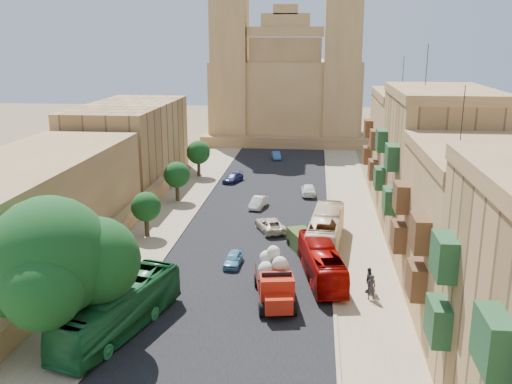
% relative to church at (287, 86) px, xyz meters
% --- Properties ---
extents(road_surface, '(14.00, 140.00, 0.01)m').
position_rel_church_xyz_m(road_surface, '(0.00, -48.61, -9.51)').
color(road_surface, black).
rests_on(road_surface, ground).
extents(sidewalk_east, '(5.00, 140.00, 0.01)m').
position_rel_church_xyz_m(sidewalk_east, '(9.50, -48.61, -9.51)').
color(sidewalk_east, '#998464').
rests_on(sidewalk_east, ground).
extents(sidewalk_west, '(5.00, 140.00, 0.01)m').
position_rel_church_xyz_m(sidewalk_west, '(-9.50, -48.61, -9.51)').
color(sidewalk_west, '#998464').
rests_on(sidewalk_west, ground).
extents(kerb_east, '(0.25, 140.00, 0.12)m').
position_rel_church_xyz_m(kerb_east, '(7.00, -48.61, -9.46)').
color(kerb_east, '#998464').
rests_on(kerb_east, ground).
extents(kerb_west, '(0.25, 140.00, 0.12)m').
position_rel_church_xyz_m(kerb_west, '(-7.00, -48.61, -9.46)').
color(kerb_west, '#998464').
rests_on(kerb_west, ground).
extents(townhouse_b, '(9.00, 14.00, 14.90)m').
position_rel_church_xyz_m(townhouse_b, '(15.95, -67.61, -3.86)').
color(townhouse_b, '#A47C4A').
rests_on(townhouse_b, ground).
extents(townhouse_c, '(9.00, 14.00, 17.40)m').
position_rel_church_xyz_m(townhouse_c, '(15.95, -53.61, -2.61)').
color(townhouse_c, '#AF844F').
rests_on(townhouse_c, ground).
extents(townhouse_d, '(9.00, 14.00, 15.90)m').
position_rel_church_xyz_m(townhouse_d, '(15.95, -39.61, -3.36)').
color(townhouse_d, '#A47C4A').
rests_on(townhouse_d, ground).
extents(west_wall, '(1.00, 40.00, 1.80)m').
position_rel_church_xyz_m(west_wall, '(-12.50, -58.61, -8.62)').
color(west_wall, '#A47C4A').
rests_on(west_wall, ground).
extents(west_building_low, '(10.00, 28.00, 8.40)m').
position_rel_church_xyz_m(west_building_low, '(-18.00, -60.61, -5.32)').
color(west_building_low, olive).
rests_on(west_building_low, ground).
extents(west_building_mid, '(10.00, 22.00, 10.00)m').
position_rel_church_xyz_m(west_building_mid, '(-18.00, -34.61, -4.52)').
color(west_building_mid, '#AF844F').
rests_on(west_building_mid, ground).
extents(church, '(28.00, 22.50, 36.30)m').
position_rel_church_xyz_m(church, '(0.00, 0.00, 0.00)').
color(church, '#A47C4A').
rests_on(church, ground).
extents(ficus_tree, '(9.34, 8.59, 9.34)m').
position_rel_church_xyz_m(ficus_tree, '(-9.42, -74.61, -4.00)').
color(ficus_tree, '#36291B').
rests_on(ficus_tree, ground).
extents(street_tree_a, '(2.91, 2.91, 4.48)m').
position_rel_church_xyz_m(street_tree_a, '(-10.00, -66.61, -6.52)').
color(street_tree_a, '#36291B').
rests_on(street_tree_a, ground).
extents(street_tree_b, '(2.75, 2.75, 4.23)m').
position_rel_church_xyz_m(street_tree_b, '(-10.00, -54.61, -6.69)').
color(street_tree_b, '#36291B').
rests_on(street_tree_b, ground).
extents(street_tree_c, '(2.94, 2.94, 4.52)m').
position_rel_church_xyz_m(street_tree_c, '(-10.00, -42.61, -6.50)').
color(street_tree_c, '#36291B').
rests_on(street_tree_c, ground).
extents(street_tree_d, '(3.14, 3.14, 4.82)m').
position_rel_church_xyz_m(street_tree_d, '(-10.00, -30.61, -6.29)').
color(street_tree_d, '#36291B').
rests_on(street_tree_d, ground).
extents(red_truck, '(3.45, 6.63, 3.71)m').
position_rel_church_xyz_m(red_truck, '(2.81, -66.85, -7.88)').
color(red_truck, '#B41F0D').
rests_on(red_truck, ground).
extents(olive_pickup, '(3.05, 4.29, 1.62)m').
position_rel_church_xyz_m(olive_pickup, '(4.55, -56.88, -8.72)').
color(olive_pickup, '#364B1C').
rests_on(olive_pickup, ground).
extents(bus_green_north, '(5.49, 11.33, 3.08)m').
position_rel_church_xyz_m(bus_green_north, '(-6.50, -72.38, -7.98)').
color(bus_green_north, '#1C632F').
rests_on(bus_green_north, ground).
extents(bus_red_east, '(3.89, 9.86, 2.68)m').
position_rel_church_xyz_m(bus_red_east, '(6.09, -62.70, -8.18)').
color(bus_red_east, '#920502').
rests_on(bus_red_east, ground).
extents(bus_cream_east, '(3.67, 11.10, 3.03)m').
position_rel_church_xyz_m(bus_cream_east, '(6.50, -55.59, -8.00)').
color(bus_cream_east, '#FCDFB3').
rests_on(bus_cream_east, ground).
extents(car_blue_a, '(1.42, 3.23, 1.08)m').
position_rel_church_xyz_m(car_blue_a, '(-1.00, -60.86, -8.97)').
color(car_blue_a, '#4D8EB3').
rests_on(car_blue_a, ground).
extents(car_white_a, '(1.90, 3.78, 1.19)m').
position_rel_church_xyz_m(car_white_a, '(-0.64, -44.40, -8.92)').
color(car_white_a, silver).
rests_on(car_white_a, ground).
extents(car_cream, '(3.68, 5.06, 1.28)m').
position_rel_church_xyz_m(car_cream, '(1.31, -52.02, -8.88)').
color(car_cream, beige).
rests_on(car_cream, ground).
extents(car_dkblue, '(2.72, 4.09, 1.10)m').
position_rel_church_xyz_m(car_dkblue, '(-5.00, -33.31, -8.96)').
color(car_dkblue, navy).
rests_on(car_dkblue, ground).
extents(car_white_b, '(1.89, 4.18, 1.39)m').
position_rel_church_xyz_m(car_white_b, '(4.72, -38.66, -8.82)').
color(car_white_b, white).
rests_on(car_white_b, ground).
extents(car_blue_b, '(1.80, 3.56, 1.12)m').
position_rel_church_xyz_m(car_blue_b, '(-0.50, -18.40, -8.96)').
color(car_blue_b, '#305F9A').
rests_on(car_blue_b, ground).
extents(pedestrian_a, '(0.77, 0.61, 1.86)m').
position_rel_church_xyz_m(pedestrian_a, '(9.57, -66.01, -8.58)').
color(pedestrian_a, '#26242B').
rests_on(pedestrian_a, ground).
extents(pedestrian_c, '(0.80, 1.22, 1.93)m').
position_rel_church_xyz_m(pedestrian_c, '(9.52, -64.85, -8.55)').
color(pedestrian_c, '#333338').
rests_on(pedestrian_c, ground).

